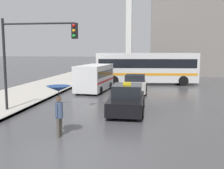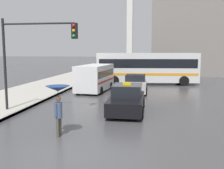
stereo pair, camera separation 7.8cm
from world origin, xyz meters
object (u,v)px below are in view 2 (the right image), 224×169
ambulance_van (95,77)px  pedestrian_with_umbrella (58,97)px  city_bus (147,67)px  taxi (127,100)px  sedan_red (135,84)px  monument_cross (130,1)px  traffic_light (34,47)px

ambulance_van → pedestrian_with_umbrella: 11.87m
ambulance_van → pedestrian_with_umbrella: size_ratio=2.55×
city_bus → pedestrian_with_umbrella: 17.70m
taxi → city_bus: city_bus is taller
sedan_red → city_bus: (0.83, 5.65, 1.10)m
ambulance_van → pedestrian_with_umbrella: bearing=101.0°
monument_cross → pedestrian_with_umbrella: bearing=-90.3°
sedan_red → ambulance_van: 3.46m
traffic_light → monument_cross: monument_cross is taller
pedestrian_with_umbrella → traffic_light: 4.87m
ambulance_van → traffic_light: (-1.50, -8.21, 2.38)m
sedan_red → monument_cross: (-2.18, 20.65, 10.50)m
city_bus → pedestrian_with_umbrella: (-3.17, -17.41, -0.18)m
sedan_red → taxi: bearing=89.5°
ambulance_van → pedestrian_with_umbrella: (1.07, -11.82, 0.35)m
monument_cross → ambulance_van: bearing=-93.4°
taxi → pedestrian_with_umbrella: 5.30m
taxi → ambulance_van: 7.88m
city_bus → monument_cross: (-3.01, 15.00, 9.40)m
taxi → monument_cross: monument_cross is taller
taxi → sedan_red: (0.06, 7.05, -0.02)m
sedan_red → ambulance_van: ambulance_van is taller
taxi → city_bus: bearing=-94.0°
ambulance_van → city_bus: bearing=-121.4°
taxi → ambulance_van: ambulance_van is taller
ambulance_van → traffic_light: traffic_light is taller
sedan_red → ambulance_van: (-3.41, 0.06, 0.57)m
city_bus → pedestrian_with_umbrella: size_ratio=5.05×
pedestrian_with_umbrella → traffic_light: size_ratio=0.40×
ambulance_van → city_bus: (4.24, 5.59, 0.53)m
taxi → pedestrian_with_umbrella: bearing=64.1°
traffic_light → sedan_red: bearing=58.9°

